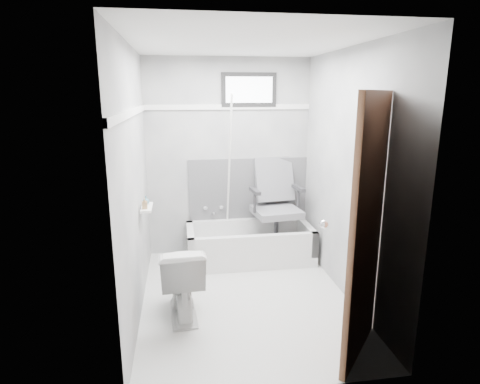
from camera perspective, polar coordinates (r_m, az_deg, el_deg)
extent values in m
plane|color=silver|center=(4.13, 0.76, -14.80)|extent=(2.60, 2.60, 0.00)
plane|color=silver|center=(3.65, 0.88, 20.50)|extent=(2.60, 2.60, 0.00)
cube|color=slate|center=(4.97, -1.65, 4.84)|extent=(2.00, 0.02, 2.40)
cube|color=slate|center=(2.47, 5.77, -4.54)|extent=(2.00, 0.02, 2.40)
cube|color=slate|center=(3.68, -14.75, 1.18)|extent=(0.02, 2.60, 2.40)
cube|color=slate|center=(3.99, 15.14, 2.12)|extent=(0.02, 2.60, 2.40)
imported|color=silver|center=(3.74, -8.33, -12.23)|extent=(0.43, 0.72, 0.69)
cube|color=#4C4C4F|center=(5.07, 1.20, 0.42)|extent=(1.50, 0.02, 0.78)
cube|color=white|center=(4.90, -1.68, 11.99)|extent=(2.00, 0.02, 0.06)
cube|color=white|center=(3.60, -15.15, 10.87)|extent=(0.02, 2.60, 0.06)
cylinder|color=white|center=(4.76, -1.58, 2.60)|extent=(0.02, 0.61, 1.87)
cube|color=white|center=(4.00, -13.12, -2.17)|extent=(0.10, 0.32, 0.02)
imported|color=#9D7A4E|center=(3.90, -13.40, -1.57)|extent=(0.05, 0.05, 0.11)
imported|color=#45717F|center=(4.04, -13.24, -1.13)|extent=(0.09, 0.09, 0.09)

